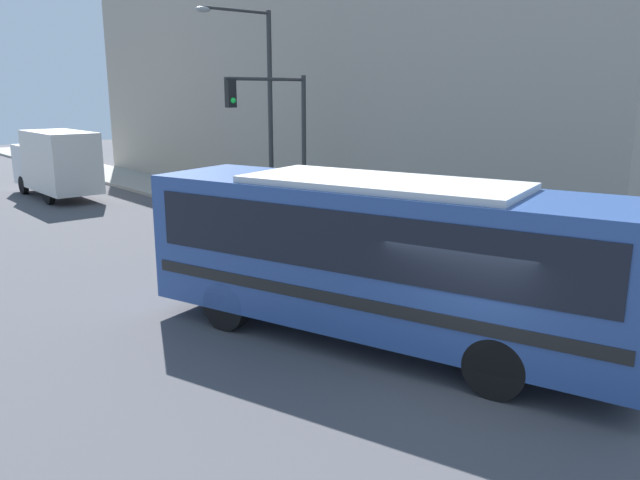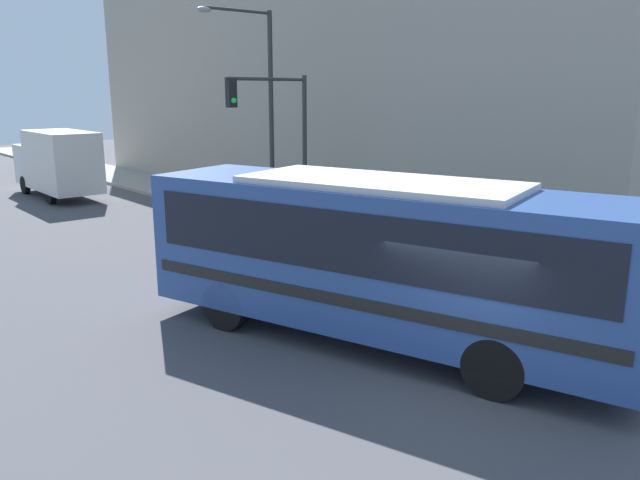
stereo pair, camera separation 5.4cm
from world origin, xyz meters
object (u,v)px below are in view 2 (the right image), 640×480
(street_lamp, at_px, (262,98))
(fire_hydrant, at_px, (439,251))
(city_bus, at_px, (379,250))
(delivery_truck, at_px, (57,162))
(traffic_light_pole, at_px, (279,126))
(pedestrian_near_corner, at_px, (448,225))
(parking_meter, at_px, (335,212))

(street_lamp, bearing_deg, fire_hydrant, -88.91)
(fire_hydrant, bearing_deg, street_lamp, 91.09)
(street_lamp, bearing_deg, city_bus, -114.47)
(city_bus, bearing_deg, delivery_truck, 69.86)
(traffic_light_pole, distance_m, pedestrian_near_corner, 6.64)
(street_lamp, distance_m, pedestrian_near_corner, 8.64)
(fire_hydrant, xyz_separation_m, parking_meter, (0.00, 4.55, 0.48))
(street_lamp, bearing_deg, traffic_light_pole, -110.55)
(traffic_light_pole, bearing_deg, delivery_truck, 102.73)
(fire_hydrant, distance_m, pedestrian_near_corner, 1.74)
(delivery_truck, distance_m, street_lamp, 12.63)
(city_bus, distance_m, delivery_truck, 22.69)
(city_bus, bearing_deg, traffic_light_pole, 47.34)
(traffic_light_pole, xyz_separation_m, parking_meter, (0.96, -1.79, -2.85))
(delivery_truck, distance_m, fire_hydrant, 20.51)
(delivery_truck, relative_size, fire_hydrant, 8.55)
(parking_meter, relative_size, street_lamp, 0.16)
(pedestrian_near_corner, bearing_deg, traffic_light_pole, 113.68)
(delivery_truck, height_order, street_lamp, street_lamp)
(city_bus, relative_size, delivery_truck, 1.55)
(delivery_truck, relative_size, street_lamp, 0.86)
(traffic_light_pole, xyz_separation_m, street_lamp, (0.80, 2.12, 0.91))
(street_lamp, bearing_deg, delivery_truck, 108.55)
(fire_hydrant, height_order, parking_meter, parking_meter)
(city_bus, distance_m, pedestrian_near_corner, 7.54)
(fire_hydrant, relative_size, pedestrian_near_corner, 0.48)
(city_bus, xyz_separation_m, delivery_truck, (1.13, 22.66, -0.22))
(city_bus, height_order, street_lamp, street_lamp)
(delivery_truck, bearing_deg, pedestrian_near_corner, -74.01)
(parking_meter, bearing_deg, fire_hydrant, -90.00)
(delivery_truck, distance_m, parking_meter, 16.06)
(city_bus, relative_size, fire_hydrant, 13.27)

